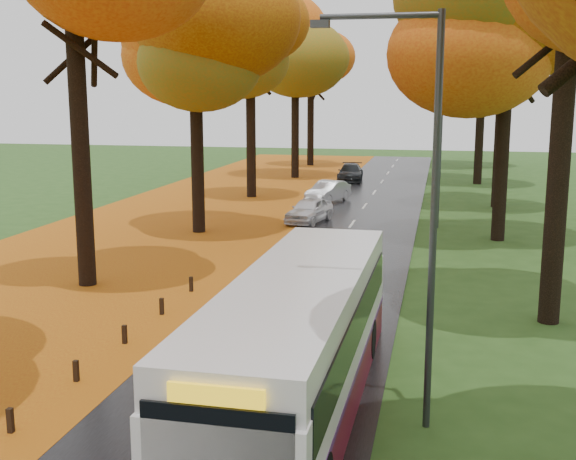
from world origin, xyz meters
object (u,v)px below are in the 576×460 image
(car_white, at_px, (309,210))
(streetlamp_mid, at_px, (435,131))
(streetlamp_far, at_px, (439,117))
(bus, at_px, (299,340))
(car_dark, at_px, (350,173))
(streetlamp_near, at_px, (421,191))
(car_silver, at_px, (328,192))

(car_white, bearing_deg, streetlamp_mid, 12.12)
(streetlamp_far, relative_size, car_white, 2.14)
(streetlamp_mid, relative_size, bus, 0.74)
(car_dark, bearing_deg, streetlamp_mid, -74.18)
(streetlamp_far, height_order, car_white, streetlamp_far)
(bus, distance_m, car_dark, 39.90)
(car_dark, bearing_deg, streetlamp_near, -84.59)
(streetlamp_near, bearing_deg, bus, 174.96)
(streetlamp_far, bearing_deg, streetlamp_mid, -90.00)
(car_silver, distance_m, car_dark, 10.78)
(streetlamp_mid, bearing_deg, car_white, -179.81)
(streetlamp_mid, bearing_deg, car_dark, 109.37)
(streetlamp_near, bearing_deg, streetlamp_mid, 90.00)
(streetlamp_far, distance_m, car_white, 23.21)
(streetlamp_near, xyz_separation_m, car_white, (-6.14, 21.98, -4.04))
(streetlamp_near, distance_m, car_dark, 40.61)
(car_silver, bearing_deg, streetlamp_mid, -31.14)
(streetlamp_mid, bearing_deg, streetlamp_far, 90.00)
(streetlamp_far, xyz_separation_m, bus, (-2.38, -43.79, -3.19))
(car_white, xyz_separation_m, car_dark, (-0.16, 17.93, -0.00))
(streetlamp_far, xyz_separation_m, car_white, (-6.14, -22.02, -4.04))
(streetlamp_near, relative_size, streetlamp_far, 1.00)
(car_white, bearing_deg, streetlamp_near, -62.47)
(car_silver, height_order, car_dark, car_dark)
(streetlamp_mid, height_order, streetlamp_far, same)
(car_silver, bearing_deg, car_dark, 107.39)
(streetlamp_far, bearing_deg, streetlamp_near, -90.00)
(bus, height_order, car_white, bus)
(bus, bearing_deg, car_white, 100.38)
(streetlamp_near, relative_size, car_white, 2.14)
(bus, relative_size, car_dark, 2.47)
(car_dark, bearing_deg, car_silver, -93.55)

